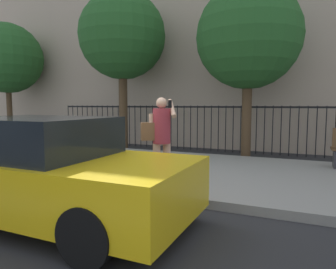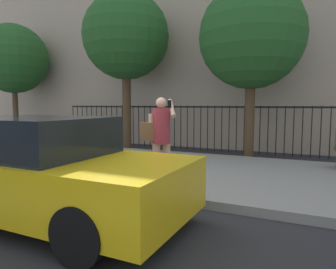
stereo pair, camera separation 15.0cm
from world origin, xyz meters
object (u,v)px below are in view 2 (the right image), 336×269
object	(u,v)px
pedestrian_on_phone	(160,133)
street_tree_far	(126,37)
taxi_yellow	(42,170)
street_tree_near	(252,37)
street_tree_mid	(13,59)

from	to	relation	value
pedestrian_on_phone	street_tree_far	size ratio (longest dim) A/B	0.29
taxi_yellow	pedestrian_on_phone	distance (m)	2.30
street_tree_near	taxi_yellow	bearing A→B (deg)	-105.64
street_tree_mid	street_tree_near	bearing A→B (deg)	-1.01
pedestrian_on_phone	street_tree_mid	xyz separation A→B (m)	(-9.41, 4.28, 2.54)
taxi_yellow	street_tree_far	world-z (taller)	street_tree_far
street_tree_far	street_tree_mid	bearing A→B (deg)	178.84
street_tree_far	pedestrian_on_phone	bearing A→B (deg)	-50.37
taxi_yellow	street_tree_near	bearing A→B (deg)	74.36
pedestrian_on_phone	street_tree_near	size ratio (longest dim) A/B	0.31
pedestrian_on_phone	street_tree_mid	bearing A→B (deg)	155.52
taxi_yellow	street_tree_far	size ratio (longest dim) A/B	0.75
street_tree_mid	street_tree_far	size ratio (longest dim) A/B	0.92
street_tree_mid	pedestrian_on_phone	bearing A→B (deg)	-24.48
taxi_yellow	street_tree_far	bearing A→B (deg)	112.77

